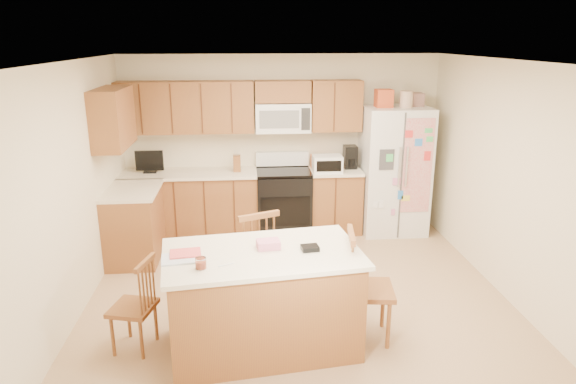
{
  "coord_description": "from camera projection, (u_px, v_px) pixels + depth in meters",
  "views": [
    {
      "loc": [
        -0.54,
        -5.05,
        2.72
      ],
      "look_at": [
        -0.07,
        0.35,
        1.08
      ],
      "focal_mm": 32.0,
      "sensor_mm": 36.0,
      "label": 1
    }
  ],
  "objects": [
    {
      "name": "ground",
      "position": [
        297.0,
        295.0,
        5.64
      ],
      "size": [
        4.5,
        4.5,
        0.0
      ],
      "primitive_type": "plane",
      "color": "#A37F64",
      "rests_on": "ground"
    },
    {
      "name": "room_shell",
      "position": [
        298.0,
        168.0,
        5.23
      ],
      "size": [
        4.6,
        4.6,
        2.52
      ],
      "color": "beige",
      "rests_on": "ground"
    },
    {
      "name": "cabinetry",
      "position": [
        213.0,
        175.0,
        7.01
      ],
      "size": [
        3.36,
        1.56,
        2.15
      ],
      "color": "brown",
      "rests_on": "ground"
    },
    {
      "name": "stove",
      "position": [
        284.0,
        200.0,
        7.35
      ],
      "size": [
        0.76,
        0.65,
        1.13
      ],
      "color": "black",
      "rests_on": "ground"
    },
    {
      "name": "refrigerator",
      "position": [
        394.0,
        169.0,
        7.29
      ],
      "size": [
        0.9,
        0.79,
        2.04
      ],
      "color": "white",
      "rests_on": "ground"
    },
    {
      "name": "island",
      "position": [
        263.0,
        299.0,
        4.59
      ],
      "size": [
        1.82,
        1.2,
        1.02
      ],
      "color": "brown",
      "rests_on": "ground"
    },
    {
      "name": "windsor_chair_left",
      "position": [
        135.0,
        307.0,
        4.57
      ],
      "size": [
        0.44,
        0.46,
        0.88
      ],
      "color": "brown",
      "rests_on": "ground"
    },
    {
      "name": "windsor_chair_back",
      "position": [
        253.0,
        260.0,
        5.32
      ],
      "size": [
        0.59,
        0.58,
        1.06
      ],
      "color": "brown",
      "rests_on": "ground"
    },
    {
      "name": "windsor_chair_right",
      "position": [
        366.0,
        289.0,
        4.72
      ],
      "size": [
        0.49,
        0.5,
        1.05
      ],
      "color": "brown",
      "rests_on": "ground"
    }
  ]
}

